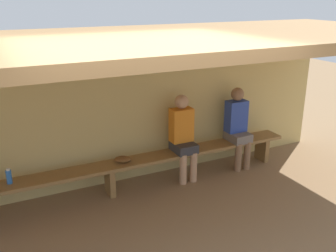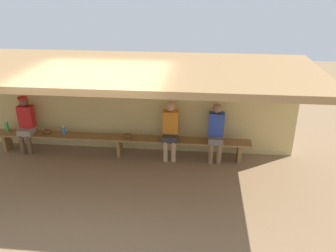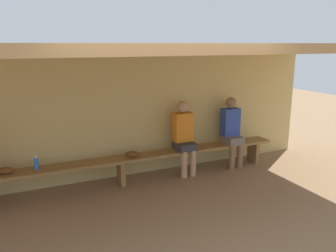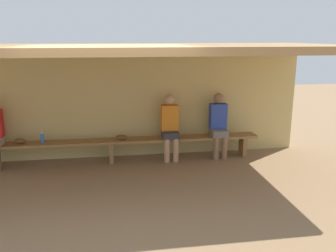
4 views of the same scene
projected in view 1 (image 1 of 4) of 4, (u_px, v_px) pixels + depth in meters
name	position (u px, v px, depth m)	size (l,w,h in m)	color
back_wall	(97.00, 113.00, 5.57)	(8.00, 0.20, 2.20)	tan
dugout_roof	(125.00, 42.00, 4.09)	(8.00, 2.80, 0.12)	#9E7547
bench	(109.00, 170.00, 5.42)	(6.00, 0.36, 0.46)	olive
player_rightmost	(183.00, 134.00, 5.81)	(0.34, 0.42, 1.34)	#333338
player_shirtless_tan	(238.00, 125.00, 6.23)	(0.34, 0.42, 1.34)	slate
water_bottle_green	(9.00, 176.00, 4.85)	(0.07, 0.07, 0.21)	blue
baseball_glove_tan	(123.00, 159.00, 5.48)	(0.24, 0.17, 0.09)	brown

